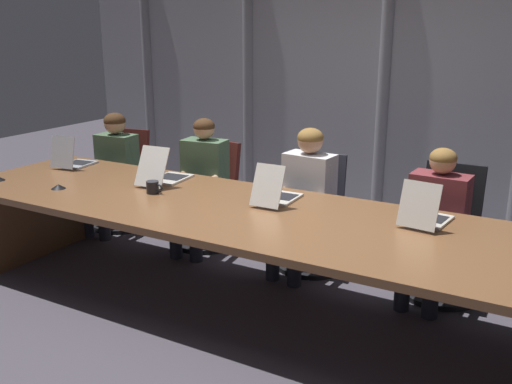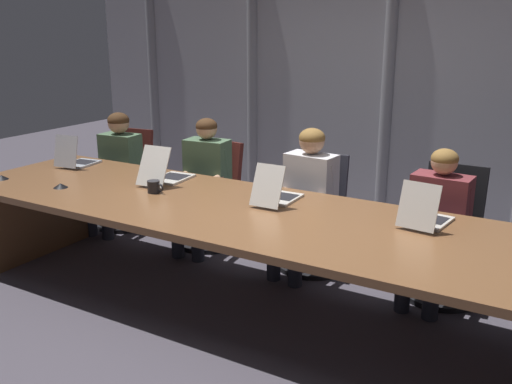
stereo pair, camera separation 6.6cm
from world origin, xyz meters
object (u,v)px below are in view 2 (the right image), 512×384
laptop_left_end (76,160)px  coffee_mug_near (154,187)px  person_left_mid (203,177)px  conference_mic_middle (61,185)px  laptop_left_mid (166,174)px  person_center (305,192)px  office_chair_left_mid (211,206)px  office_chair_center (315,226)px  person_right_mid (436,218)px  laptop_right_mid (425,216)px  office_chair_left_end (126,190)px  laptop_center (277,194)px  person_left_end (116,164)px  conference_mic_left_side (1,177)px  office_chair_right_mid (445,249)px

laptop_left_end → coffee_mug_near: 1.19m
person_left_mid → conference_mic_middle: (-0.56, -1.09, 0.11)m
laptop_left_mid → person_center: (0.97, 0.54, -0.14)m
person_center → conference_mic_middle: bearing=-49.9°
office_chair_left_mid → coffee_mug_near: size_ratio=6.78×
office_chair_left_mid → office_chair_center: office_chair_left_mid is taller
person_right_mid → laptop_left_mid: bearing=-71.5°
coffee_mug_near → conference_mic_middle: size_ratio=1.25×
laptop_right_mid → person_right_mid: 0.56m
laptop_left_mid → person_left_mid: size_ratio=0.43×
office_chair_left_end → office_chair_center: bearing=82.0°
laptop_left_mid → laptop_center: (1.02, -0.04, -0.00)m
laptop_left_end → person_right_mid: person_right_mid is taller
office_chair_left_end → coffee_mug_near: (1.23, -0.99, 0.45)m
laptop_left_mid → person_left_end: person_left_end is taller
laptop_left_mid → conference_mic_left_side: (-1.20, -0.62, -0.04)m
person_left_end → laptop_left_mid: bearing=59.1°
office_chair_left_end → conference_mic_left_side: office_chair_left_end is taller
person_left_mid → coffee_mug_near: 0.85m
laptop_left_mid → person_left_end: (-1.07, 0.53, -0.15)m
laptop_right_mid → person_left_mid: bearing=82.6°
person_left_mid → conference_mic_middle: size_ratio=10.65×
conference_mic_middle → person_center: bearing=35.0°
laptop_left_mid → person_right_mid: bearing=-79.1°
person_left_end → conference_mic_left_side: bearing=-10.7°
laptop_center → coffee_mug_near: (-0.90, -0.26, -0.01)m
laptop_center → office_chair_right_mid: laptop_center is taller
office_chair_left_end → office_chair_center: office_chair_left_end is taller
laptop_left_mid → office_chair_center: size_ratio=0.55×
laptop_right_mid → person_center: (-1.07, 0.53, -0.14)m
laptop_center → laptop_right_mid: size_ratio=1.06×
office_chair_right_mid → person_center: size_ratio=0.82×
laptop_left_end → person_left_end: size_ratio=0.34×
coffee_mug_near → conference_mic_left_side: 1.36m
laptop_left_end → person_center: person_center is taller
person_left_mid → conference_mic_middle: 1.23m
office_chair_left_mid → coffee_mug_near: office_chair_left_mid is taller
office_chair_left_mid → coffee_mug_near: bearing=18.7°
laptop_left_mid → person_left_mid: 0.56m
conference_mic_left_side → conference_mic_middle: (0.61, 0.07, 0.00)m
person_right_mid → coffee_mug_near: person_right_mid is taller
person_left_end → conference_mic_left_side: 1.17m
person_left_end → person_right_mid: size_ratio=1.03×
office_chair_right_mid → person_left_mid: 2.11m
office_chair_right_mid → conference_mic_left_side: bearing=-67.8°
laptop_center → laptop_right_mid: (1.02, 0.05, 0.00)m
person_left_mid → conference_mic_left_side: (-1.17, -1.16, 0.11)m
laptop_right_mid → office_chair_right_mid: laptop_right_mid is taller
laptop_left_end → office_chair_right_mid: size_ratio=0.40×
laptop_right_mid → office_chair_left_end: laptop_right_mid is taller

